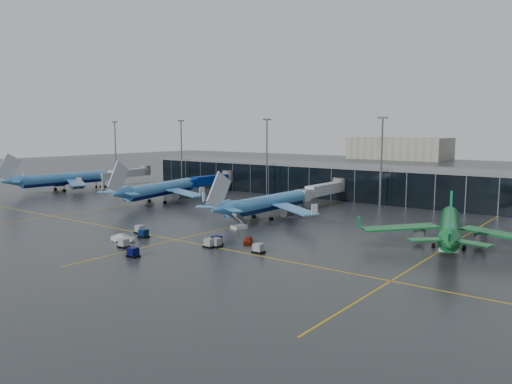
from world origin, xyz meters
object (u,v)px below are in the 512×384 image
Objects in this scene: mobile_airstair at (239,225)px; service_van_red at (248,240)px; baggage_carts at (179,242)px; service_van_white at (123,238)px; airliner_aer_lingus at (450,216)px; airliner_arkefly at (161,181)px; airliner_klm_near at (267,194)px; airliner_klm_west at (64,172)px.

mobile_airstair is 0.92× the size of service_van_red.
mobile_airstair reaches higher than baggage_carts.
baggage_carts is 7.23× the size of service_van_white.
mobile_airstair is (-42.36, -10.73, -5.16)m from airliner_aer_lingus.
service_van_red is at bearing -39.06° from airliner_arkefly.
airliner_arkefly is 59.14m from baggage_carts.
airliner_klm_near is at bearing -35.20° from service_van_white.
airliner_aer_lingus is at bearing -4.73° from airliner_klm_near.
airliner_klm_west reaches higher than airliner_aer_lingus.
baggage_carts is 13.17m from service_van_red.
baggage_carts is (4.13, -33.93, -5.32)m from airliner_klm_near.
airliner_arkefly is 9.38× the size of service_van_white.
airliner_klm_near is 1.22× the size of baggage_carts.
baggage_carts is (46.03, -36.70, -5.72)m from airliner_arkefly.
mobile_airstair is (44.65, -17.14, -5.71)m from airliner_arkefly.
airliner_aer_lingus is 62.90m from service_van_white.
airliner_klm_west is at bearing 168.95° from airliner_arkefly.
airliner_aer_lingus is at bearing 3.48° from service_van_red.
airliner_klm_near is at bearing 111.69° from mobile_airstair.
airliner_klm_west reaches higher than service_van_red.
service_van_white is at bearing -162.44° from airliner_aer_lingus.
baggage_carts is at bearing -51.27° from airliner_arkefly.
airliner_klm_west reaches higher than airliner_arkefly.
airliner_aer_lingus reaches higher than mobile_airstair.
airliner_klm_west is 95.59m from mobile_airstair.
baggage_carts is at bearing -165.49° from service_van_red.
airliner_klm_west reaches higher than baggage_carts.
airliner_arkefly reaches higher than airliner_klm_near.
airliner_arkefly is at bearing 159.78° from airliner_aer_lingus.
airliner_klm_near is 1.03× the size of airliner_aer_lingus.
airliner_aer_lingus is 10.84× the size of mobile_airstair.
service_van_red is (10.74, -10.30, -0.11)m from mobile_airstair.
airliner_aer_lingus is 51.22m from baggage_carts.
airliner_aer_lingus reaches higher than service_van_red.
airliner_klm_near is at bearing -16.48° from airliner_arkefly.
airliner_klm_west is 11.33× the size of service_van_red.
mobile_airstair is (94.10, -15.71, -5.94)m from airliner_klm_west.
mobile_airstair is at bearing 178.21° from airliner_aer_lingus.
service_van_white is (-52.23, -34.65, -5.18)m from airliner_aer_lingus.
airliner_klm_near is at bearing 159.37° from airliner_aer_lingus.
service_van_red is at bearing 44.66° from baggage_carts.
baggage_carts is at bearing -18.78° from airliner_klm_west.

